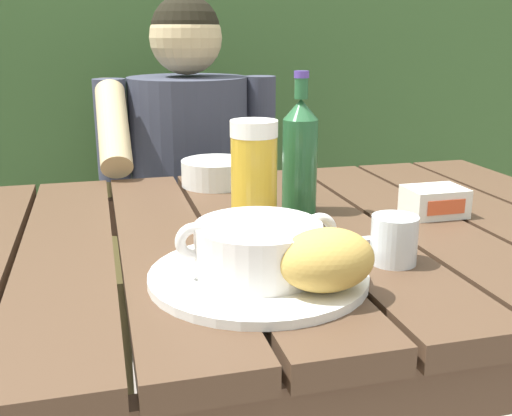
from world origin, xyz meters
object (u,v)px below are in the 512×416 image
object	(u,v)px
serving_plate	(258,276)
diner_bowl	(214,173)
person_eating	(190,183)
water_glass_small	(394,240)
bread_roll	(326,260)
beer_glass	(254,173)
butter_tub	(435,201)
table_knife	(341,242)
beer_bottle	(300,154)
soup_bowl	(258,247)
chair_near_diner	(184,240)

from	to	relation	value
serving_plate	diner_bowl	distance (m)	0.53
person_eating	water_glass_small	bearing A→B (deg)	-79.26
bread_roll	beer_glass	size ratio (longest dim) A/B	0.72
butter_tub	table_knife	world-z (taller)	butter_tub
serving_plate	beer_glass	bearing A→B (deg)	76.77
beer_bottle	butter_tub	size ratio (longest dim) A/B	2.46
person_eating	beer_glass	bearing A→B (deg)	-88.53
serving_plate	beer_bottle	xyz separation A→B (m)	(0.15, 0.29, 0.10)
beer_bottle	diner_bowl	size ratio (longest dim) A/B	1.71
table_knife	bread_roll	bearing A→B (deg)	-117.97
bread_roll	person_eating	bearing A→B (deg)	91.53
person_eating	butter_tub	distance (m)	0.75
water_glass_small	table_knife	world-z (taller)	water_glass_small
beer_glass	butter_tub	world-z (taller)	beer_glass
soup_bowl	water_glass_small	size ratio (longest dim) A/B	3.15
serving_plate	table_knife	xyz separation A→B (m)	(0.16, 0.11, -0.00)
chair_near_diner	bread_roll	bearing A→B (deg)	-88.89
bread_roll	water_glass_small	distance (m)	0.16
beer_bottle	table_knife	distance (m)	0.21
beer_bottle	beer_glass	bearing A→B (deg)	-151.76
beer_glass	diner_bowl	distance (m)	0.30
water_glass_small	butter_tub	world-z (taller)	water_glass_small
bread_roll	beer_glass	xyz separation A→B (m)	(-0.01, 0.32, 0.04)
beer_bottle	table_knife	xyz separation A→B (m)	(0.01, -0.19, -0.10)
person_eating	table_knife	world-z (taller)	person_eating
bread_roll	water_glass_small	bearing A→B (deg)	33.08
person_eating	beer_bottle	distance (m)	0.62
chair_near_diner	bread_roll	distance (m)	1.20
soup_bowl	diner_bowl	world-z (taller)	soup_bowl
water_glass_small	diner_bowl	xyz separation A→B (m)	(-0.16, 0.51, -0.01)
water_glass_small	butter_tub	size ratio (longest dim) A/B	0.67
beer_glass	beer_bottle	world-z (taller)	beer_bottle
person_eating	diner_bowl	xyz separation A→B (m)	(0.00, -0.34, 0.10)
person_eating	table_knife	bearing A→B (deg)	-80.97
beer_glass	chair_near_diner	bearing A→B (deg)	90.91
beer_glass	diner_bowl	size ratio (longest dim) A/B	1.21
water_glass_small	diner_bowl	bearing A→B (deg)	107.20
beer_glass	person_eating	bearing A→B (deg)	91.47
beer_bottle	table_knife	bearing A→B (deg)	-87.95
serving_plate	diner_bowl	xyz separation A→B (m)	(0.04, 0.53, 0.02)
beer_bottle	serving_plate	bearing A→B (deg)	-117.94
beer_bottle	water_glass_small	size ratio (longest dim) A/B	3.66
water_glass_small	soup_bowl	bearing A→B (deg)	-176.26
serving_plate	soup_bowl	xyz separation A→B (m)	(0.00, -0.00, 0.04)
beer_bottle	diner_bowl	xyz separation A→B (m)	(-0.11, 0.24, -0.08)
serving_plate	bread_roll	xyz separation A→B (m)	(0.07, -0.08, 0.04)
serving_plate	beer_glass	xyz separation A→B (m)	(0.06, 0.24, 0.08)
serving_plate	beer_bottle	world-z (taller)	beer_bottle
bread_roll	beer_glass	bearing A→B (deg)	91.65
beer_glass	butter_tub	bearing A→B (deg)	-5.45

